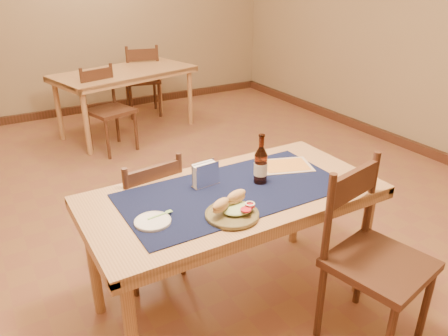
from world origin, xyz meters
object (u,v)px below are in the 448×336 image
chair_main_far (146,215)px  sandwich_plate (233,210)px  chair_main_near (372,256)px  beer_bottle (261,165)px  napkin_holder (205,175)px  back_table (125,78)px  main_table (233,205)px

chair_main_far → sandwich_plate: chair_main_far is taller
chair_main_far → chair_main_near: chair_main_near is taller
sandwich_plate → beer_bottle: beer_bottle is taller
chair_main_near → beer_bottle: (-0.30, 0.59, 0.35)m
chair_main_near → sandwich_plate: 0.77m
chair_main_near → napkin_holder: bearing=129.5°
beer_bottle → napkin_holder: size_ratio=1.78×
back_table → sandwich_plate: (-0.61, -3.42, 0.12)m
back_table → chair_main_near: (0.01, -3.78, -0.16)m
chair_main_near → napkin_holder: size_ratio=6.20×
back_table → napkin_holder: size_ratio=10.98×
back_table → beer_bottle: size_ratio=6.16×
chair_main_far → chair_main_near: (0.82, -1.07, 0.06)m
back_table → sandwich_plate: size_ratio=6.61×
chair_main_near → napkin_holder: chair_main_near is taller
beer_bottle → napkin_holder: (-0.28, 0.12, -0.04)m
chair_main_far → napkin_holder: size_ratio=5.48×
sandwich_plate → napkin_holder: 0.35m
chair_main_near → back_table: bearing=90.2°
main_table → back_table: same height
chair_main_near → main_table: bearing=130.0°
sandwich_plate → main_table: bearing=57.7°
back_table → napkin_holder: napkin_holder is taller
chair_main_near → sandwich_plate: (-0.62, 0.36, 0.27)m
back_table → chair_main_far: 2.84m
back_table → chair_main_far: (-0.81, -2.72, -0.22)m
back_table → napkin_holder: 3.14m
beer_bottle → chair_main_far: bearing=137.1°
main_table → sandwich_plate: size_ratio=6.07×
back_table → chair_main_far: chair_main_far is taller
sandwich_plate → chair_main_far: bearing=105.7°
main_table → chair_main_near: bearing=-50.0°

